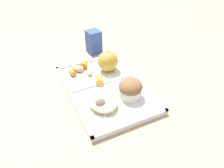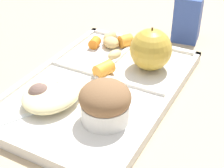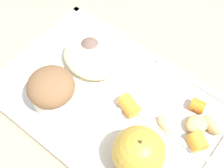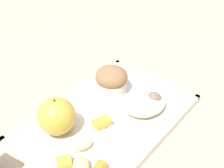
{
  "view_description": "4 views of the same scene",
  "coord_description": "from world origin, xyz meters",
  "px_view_note": "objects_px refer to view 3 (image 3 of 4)",
  "views": [
    {
      "loc": [
        0.55,
        -0.24,
        0.49
      ],
      "look_at": [
        0.03,
        0.01,
        0.05
      ],
      "focal_mm": 34.42,
      "sensor_mm": 36.0,
      "label": 1
    },
    {
      "loc": [
        0.44,
        0.26,
        0.36
      ],
      "look_at": [
        0.05,
        0.05,
        0.06
      ],
      "focal_mm": 54.83,
      "sensor_mm": 36.0,
      "label": 2
    },
    {
      "loc": [
        -0.17,
        0.21,
        0.51
      ],
      "look_at": [
        0.0,
        -0.01,
        0.07
      ],
      "focal_mm": 51.98,
      "sensor_mm": 36.0,
      "label": 3
    },
    {
      "loc": [
        -0.36,
        -0.31,
        0.46
      ],
      "look_at": [
        0.05,
        0.03,
        0.07
      ],
      "focal_mm": 45.9,
      "sensor_mm": 36.0,
      "label": 4
    }
  ],
  "objects_px": {
    "lunch_tray": "(111,104)",
    "plastic_fork": "(81,53)",
    "green_apple": "(139,152)",
    "bran_muffin": "(52,90)"
  },
  "relations": [
    {
      "from": "lunch_tray",
      "to": "plastic_fork",
      "type": "xyz_separation_m",
      "value": [
        0.11,
        -0.05,
        0.01
      ]
    },
    {
      "from": "lunch_tray",
      "to": "plastic_fork",
      "type": "distance_m",
      "value": 0.12
    },
    {
      "from": "lunch_tray",
      "to": "bran_muffin",
      "type": "relative_size",
      "value": 4.9
    },
    {
      "from": "lunch_tray",
      "to": "plastic_fork",
      "type": "height_order",
      "value": "lunch_tray"
    },
    {
      "from": "plastic_fork",
      "to": "green_apple",
      "type": "bearing_deg",
      "value": 153.73
    },
    {
      "from": "green_apple",
      "to": "lunch_tray",
      "type": "bearing_deg",
      "value": -29.97
    },
    {
      "from": "bran_muffin",
      "to": "plastic_fork",
      "type": "xyz_separation_m",
      "value": [
        0.03,
        -0.1,
        -0.03
      ]
    },
    {
      "from": "lunch_tray",
      "to": "green_apple",
      "type": "relative_size",
      "value": 4.6
    },
    {
      "from": "green_apple",
      "to": "bran_muffin",
      "type": "xyz_separation_m",
      "value": [
        0.18,
        -0.0,
        -0.01
      ]
    },
    {
      "from": "green_apple",
      "to": "plastic_fork",
      "type": "bearing_deg",
      "value": -26.27
    }
  ]
}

